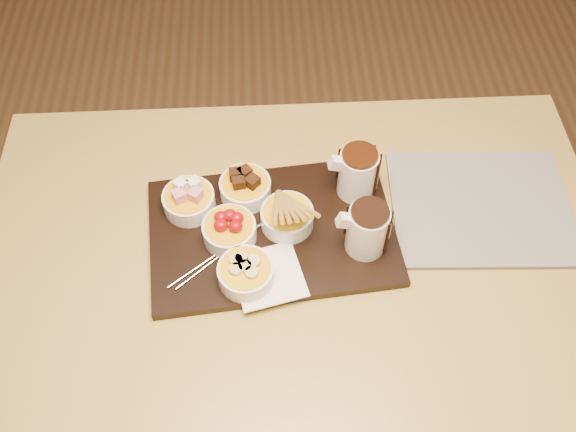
{
  "coord_description": "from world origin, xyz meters",
  "views": [
    {
      "loc": [
        -0.05,
        -0.63,
        1.77
      ],
      "look_at": [
        -0.01,
        0.05,
        0.81
      ],
      "focal_mm": 40.0,
      "sensor_mm": 36.0,
      "label": 1
    }
  ],
  "objects_px": {
    "pitcher_milk_chocolate": "(358,174)",
    "dining_table": "(295,283)",
    "serving_board": "(272,232)",
    "bowl_strawberries": "(229,231)",
    "newspaper": "(481,207)",
    "pitcher_dark_chocolate": "(367,230)"
  },
  "relations": [
    {
      "from": "serving_board",
      "to": "pitcher_dark_chocolate",
      "type": "distance_m",
      "value": 0.19
    },
    {
      "from": "pitcher_milk_chocolate",
      "to": "dining_table",
      "type": "bearing_deg",
      "value": -137.96
    },
    {
      "from": "dining_table",
      "to": "pitcher_dark_chocolate",
      "type": "distance_m",
      "value": 0.21
    },
    {
      "from": "bowl_strawberries",
      "to": "pitcher_milk_chocolate",
      "type": "xyz_separation_m",
      "value": [
        0.25,
        0.1,
        0.03
      ]
    },
    {
      "from": "serving_board",
      "to": "pitcher_dark_chocolate",
      "type": "height_order",
      "value": "pitcher_dark_chocolate"
    },
    {
      "from": "serving_board",
      "to": "newspaper",
      "type": "bearing_deg",
      "value": 0.21
    },
    {
      "from": "serving_board",
      "to": "bowl_strawberries",
      "type": "bearing_deg",
      "value": -176.42
    },
    {
      "from": "pitcher_dark_chocolate",
      "to": "newspaper",
      "type": "relative_size",
      "value": 0.29
    },
    {
      "from": "pitcher_dark_chocolate",
      "to": "pitcher_milk_chocolate",
      "type": "distance_m",
      "value": 0.13
    },
    {
      "from": "dining_table",
      "to": "pitcher_dark_chocolate",
      "type": "xyz_separation_m",
      "value": [
        0.13,
        0.01,
        0.17
      ]
    },
    {
      "from": "pitcher_dark_chocolate",
      "to": "pitcher_milk_chocolate",
      "type": "height_order",
      "value": "same"
    },
    {
      "from": "pitcher_dark_chocolate",
      "to": "newspaper",
      "type": "height_order",
      "value": "pitcher_dark_chocolate"
    },
    {
      "from": "serving_board",
      "to": "newspaper",
      "type": "distance_m",
      "value": 0.41
    },
    {
      "from": "dining_table",
      "to": "serving_board",
      "type": "relative_size",
      "value": 2.61
    },
    {
      "from": "serving_board",
      "to": "pitcher_milk_chocolate",
      "type": "relative_size",
      "value": 4.52
    },
    {
      "from": "dining_table",
      "to": "serving_board",
      "type": "xyz_separation_m",
      "value": [
        -0.04,
        0.05,
        0.11
      ]
    },
    {
      "from": "newspaper",
      "to": "serving_board",
      "type": "bearing_deg",
      "value": -171.87
    },
    {
      "from": "serving_board",
      "to": "newspaper",
      "type": "xyz_separation_m",
      "value": [
        0.41,
        0.04,
        -0.0
      ]
    },
    {
      "from": "bowl_strawberries",
      "to": "pitcher_milk_chocolate",
      "type": "distance_m",
      "value": 0.27
    },
    {
      "from": "bowl_strawberries",
      "to": "newspaper",
      "type": "bearing_deg",
      "value": 6.25
    },
    {
      "from": "dining_table",
      "to": "serving_board",
      "type": "distance_m",
      "value": 0.13
    },
    {
      "from": "bowl_strawberries",
      "to": "pitcher_milk_chocolate",
      "type": "height_order",
      "value": "pitcher_milk_chocolate"
    }
  ]
}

